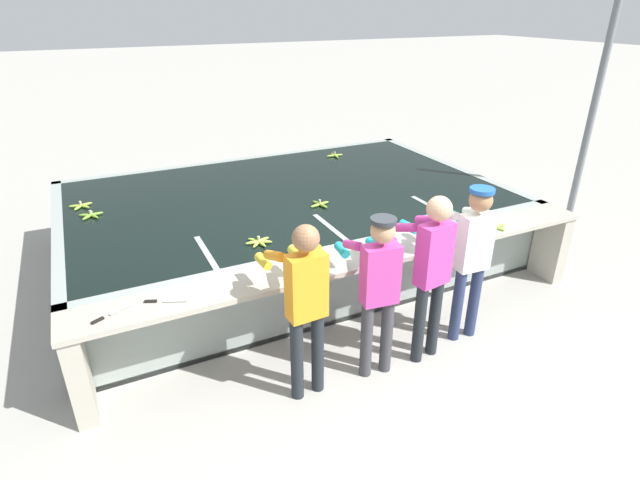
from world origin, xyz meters
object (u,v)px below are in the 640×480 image
object	(u,v)px
banana_bunch_floating_2	(91,215)
support_post_right	(587,135)
worker_3	(471,250)
banana_bunch_floating_1	(320,204)
banana_bunch_floating_5	(335,155)
worker_2	(430,265)
banana_bunch_floating_0	(81,206)
banana_bunch_ledge_0	(494,226)
worker_0	(305,297)
knife_1	(159,301)
knife_0	(106,316)
banana_bunch_floating_3	(387,225)
worker_1	(378,283)
banana_bunch_floating_4	(259,241)

from	to	relation	value
banana_bunch_floating_2	support_post_right	distance (m)	6.21
worker_3	banana_bunch_floating_2	distance (m)	4.23
banana_bunch_floating_1	banana_bunch_floating_5	distance (m)	2.16
worker_2	support_post_right	xyz separation A→B (m)	(3.24, 1.09, 0.60)
worker_3	banana_bunch_floating_0	xyz separation A→B (m)	(-3.33, 3.10, -0.07)
worker_3	banana_bunch_ledge_0	xyz separation A→B (m)	(0.72, 0.44, -0.06)
worker_0	worker_2	xyz separation A→B (m)	(1.23, -0.04, 0.03)
worker_0	banana_bunch_floating_0	distance (m)	3.51
banana_bunch_floating_5	knife_1	bearing A→B (deg)	-135.84
banana_bunch_floating_0	banana_bunch_ledge_0	size ratio (longest dim) A/B	1.01
knife_0	banana_bunch_floating_3	bearing A→B (deg)	10.16
banana_bunch_ledge_0	knife_1	size ratio (longest dim) A/B	0.82
knife_1	banana_bunch_floating_5	bearing A→B (deg)	44.16
knife_0	worker_2	bearing A→B (deg)	-11.54
banana_bunch_floating_2	support_post_right	bearing A→B (deg)	-16.32
banana_bunch_floating_0	worker_2	bearing A→B (deg)	-49.06
worker_2	banana_bunch_floating_0	world-z (taller)	worker_2
banana_bunch_floating_3	banana_bunch_ledge_0	xyz separation A→B (m)	(1.04, -0.55, 0.00)
worker_1	banana_bunch_floating_3	xyz separation A→B (m)	(0.78, 1.07, -0.02)
worker_2	knife_1	size ratio (longest dim) A/B	4.98
knife_1	banana_bunch_floating_2	bearing A→B (deg)	99.95
support_post_right	worker_3	bearing A→B (deg)	-159.72
banana_bunch_floating_1	banana_bunch_ledge_0	xyz separation A→B (m)	(1.43, -1.44, 0.00)
banana_bunch_floating_4	worker_2	bearing A→B (deg)	-48.00
banana_bunch_floating_2	banana_bunch_ledge_0	bearing A→B (deg)	-30.01
banana_bunch_floating_1	worker_3	bearing A→B (deg)	-69.32
banana_bunch_floating_3	worker_1	bearing A→B (deg)	-126.12
worker_0	worker_2	bearing A→B (deg)	-1.82
banana_bunch_ledge_0	support_post_right	bearing A→B (deg)	15.75
worker_2	worker_3	bearing A→B (deg)	9.63
knife_1	banana_bunch_floating_1	bearing A→B (deg)	32.67
banana_bunch_floating_3	banana_bunch_floating_4	xyz separation A→B (m)	(-1.41, 0.22, -0.00)
banana_bunch_floating_2	banana_bunch_floating_4	bearing A→B (deg)	-45.20
banana_bunch_floating_0	banana_bunch_floating_3	xyz separation A→B (m)	(3.01, -2.11, 0.00)
worker_3	knife_1	bearing A→B (deg)	169.99
worker_3	banana_bunch_ledge_0	size ratio (longest dim) A/B	5.89
worker_3	support_post_right	distance (m)	2.93
banana_bunch_ledge_0	knife_0	distance (m)	3.99
knife_1	banana_bunch_floating_0	bearing A→B (deg)	100.47
banana_bunch_floating_2	banana_bunch_floating_3	bearing A→B (deg)	-30.82
worker_3	banana_bunch_floating_1	xyz separation A→B (m)	(-0.71, 1.87, -0.07)
worker_3	support_post_right	world-z (taller)	support_post_right
worker_0	banana_bunch_floating_3	distance (m)	1.80
worker_3	banana_bunch_floating_3	xyz separation A→B (m)	(-0.32, 0.99, -0.07)
knife_0	knife_1	distance (m)	0.42
banana_bunch_floating_1	banana_bunch_floating_2	bearing A→B (deg)	161.40
banana_bunch_floating_1	support_post_right	size ratio (longest dim) A/B	0.09
worker_2	banana_bunch_floating_1	world-z (taller)	worker_2
banana_bunch_ledge_0	support_post_right	world-z (taller)	support_post_right
banana_bunch_floating_2	knife_1	distance (m)	2.26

